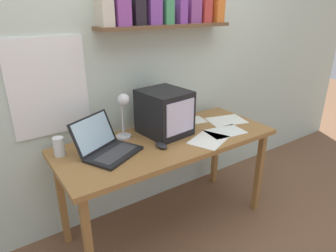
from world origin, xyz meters
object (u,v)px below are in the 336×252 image
crt_monitor (165,112)px  open_notebook (189,121)px  computer_mouse (161,145)px  corner_desk (168,148)px  desk_lamp (124,110)px  laptop (105,145)px  printed_handout (209,140)px  juice_glass (59,148)px  loose_paper_near_laptop (226,120)px  loose_paper_near_monitor (225,132)px

crt_monitor → open_notebook: 0.34m
computer_mouse → crt_monitor: bearing=51.1°
corner_desk → computer_mouse: 0.17m
desk_lamp → laptop: bearing=-140.4°
laptop → printed_handout: bearing=-45.2°
crt_monitor → juice_glass: (-0.74, 0.07, -0.11)m
printed_handout → loose_paper_near_laptop: bearing=28.9°
desk_lamp → open_notebook: desk_lamp is taller
laptop → open_notebook: size_ratio=1.48×
laptop → printed_handout: (0.68, -0.23, -0.06)m
laptop → loose_paper_near_monitor: size_ratio=1.45×
crt_monitor → laptop: 0.51m
corner_desk → juice_glass: size_ratio=12.87×
desk_lamp → loose_paper_near_laptop: 0.89m
crt_monitor → laptop: size_ratio=0.85×
computer_mouse → loose_paper_near_monitor: size_ratio=0.36×
crt_monitor → printed_handout: crt_monitor is taller
corner_desk → juice_glass: bearing=165.6°
corner_desk → crt_monitor: bearing=68.4°
corner_desk → loose_paper_near_monitor: 0.45m
corner_desk → printed_handout: (0.22, -0.18, 0.07)m
laptop → juice_glass: bearing=125.9°
juice_glass → computer_mouse: juice_glass is taller
crt_monitor → computer_mouse: crt_monitor is taller
crt_monitor → loose_paper_near_laptop: (0.56, -0.08, -0.16)m
laptop → desk_lamp: (0.20, 0.12, 0.16)m
laptop → desk_lamp: bearing=4.4°
juice_glass → printed_handout: (0.93, -0.36, -0.05)m
crt_monitor → loose_paper_near_monitor: size_ratio=1.23×
juice_glass → laptop: bearing=-27.5°
desk_lamp → loose_paper_near_monitor: desk_lamp is taller
corner_desk → laptop: (-0.45, 0.05, 0.13)m
desk_lamp → computer_mouse: (0.14, -0.26, -0.20)m
crt_monitor → open_notebook: bearing=9.0°
laptop → loose_paper_near_laptop: size_ratio=1.30×
loose_paper_near_laptop → desk_lamp: bearing=170.6°
loose_paper_near_monitor → desk_lamp: bearing=155.7°
desk_lamp → computer_mouse: size_ratio=3.09×
crt_monitor → loose_paper_near_monitor: crt_monitor is taller
computer_mouse → loose_paper_near_laptop: computer_mouse is taller
crt_monitor → laptop: bearing=179.9°
juice_glass → open_notebook: (1.04, 0.01, -0.05)m
printed_handout → desk_lamp: bearing=143.9°
desk_lamp → loose_paper_near_monitor: (0.68, -0.31, -0.22)m
juice_glass → printed_handout: bearing=-21.1°
corner_desk → laptop: 0.47m
computer_mouse → loose_paper_near_laptop: (0.71, 0.12, -0.01)m
crt_monitor → loose_paper_near_laptop: bearing=-14.7°
loose_paper_near_laptop → open_notebook: size_ratio=1.14×
computer_mouse → loose_paper_near_laptop: bearing=9.3°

